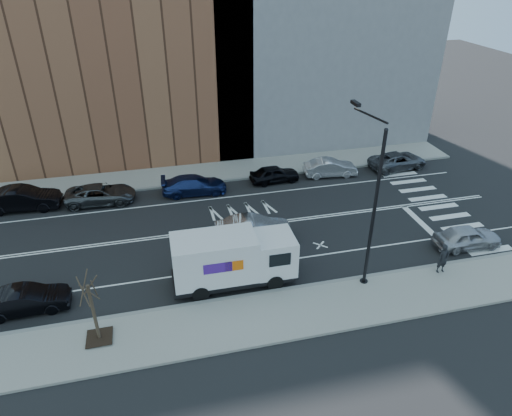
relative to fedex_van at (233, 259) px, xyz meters
name	(u,v)px	position (x,y,z in m)	size (l,w,h in m)	color
ground	(217,230)	(0.01, 5.60, -1.62)	(120.00, 120.00, 0.00)	black
sidewalk_near	(246,321)	(0.01, -3.20, -1.54)	(44.00, 3.60, 0.15)	gray
sidewalk_far	(200,173)	(0.01, 14.40, -1.54)	(44.00, 3.60, 0.15)	gray
curb_near	(239,297)	(0.01, -1.40, -1.53)	(44.00, 0.25, 0.17)	gray
curb_far	(203,183)	(0.01, 12.60, -1.53)	(44.00, 0.25, 0.17)	gray
crosswalk	(433,202)	(16.01, 5.60, -1.62)	(3.00, 14.00, 0.01)	white
road_markings	(217,230)	(0.01, 5.60, -1.62)	(40.00, 8.60, 0.01)	white
bldg_brick	(80,23)	(-7.99, 21.20, 9.38)	(26.00, 10.00, 22.00)	brown
streetlight	(371,199)	(7.01, -1.31, 3.46)	(0.44, 4.02, 9.34)	black
street_tree	(95,318)	(-6.99, -2.80, -0.17)	(1.20, 1.20, 3.75)	black
fedex_van	(233,259)	(0.00, 0.00, 0.00)	(6.78, 2.47, 3.09)	black
far_parked_b	(23,199)	(-12.84, 11.56, -0.79)	(1.75, 5.02, 1.65)	black
far_parked_c	(101,194)	(-7.59, 11.28, -0.93)	(2.28, 4.95, 1.38)	#44474B
far_parked_d	(194,185)	(-0.80, 11.15, -0.92)	(1.97, 4.84, 1.40)	navy
far_parked_e	(274,174)	(5.61, 11.62, -0.95)	(1.57, 3.91, 1.33)	black
far_parked_f	(330,168)	(10.32, 11.64, -0.91)	(1.49, 4.28, 1.41)	silver
far_parked_g	(398,161)	(16.38, 11.67, -0.93)	(2.28, 4.94, 1.37)	#575A60
driving_sedan	(254,230)	(2.07, 3.81, -0.82)	(1.70, 4.87, 1.61)	#9A999E
near_parked_rear_a	(27,300)	(-10.63, 0.23, -0.93)	(1.45, 4.16, 1.37)	black
near_parked_front	(467,237)	(14.73, 0.04, -0.91)	(1.68, 4.16, 1.42)	#B5B5BA
pedestrian	(443,259)	(11.63, -2.00, -0.57)	(0.65, 0.43, 1.79)	black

